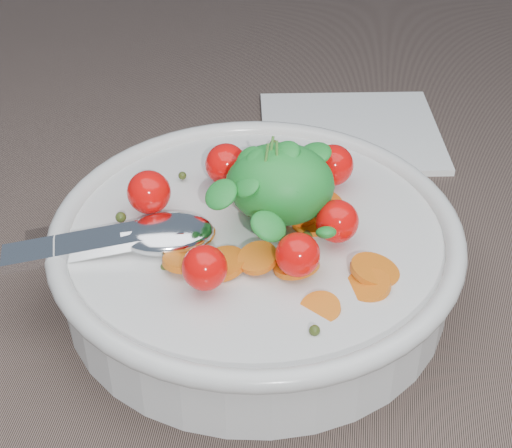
# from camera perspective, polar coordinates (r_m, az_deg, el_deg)

# --- Properties ---
(ground) EXTENTS (6.00, 6.00, 0.00)m
(ground) POSITION_cam_1_polar(r_m,az_deg,el_deg) (0.54, -0.22, -3.00)
(ground) COLOR brown
(ground) RESTS_ON ground
(bowl) EXTENTS (0.28, 0.26, 0.11)m
(bowl) POSITION_cam_1_polar(r_m,az_deg,el_deg) (0.50, 0.01, -1.98)
(bowl) COLOR silver
(bowl) RESTS_ON ground
(napkin) EXTENTS (0.17, 0.15, 0.01)m
(napkin) POSITION_cam_1_polar(r_m,az_deg,el_deg) (0.68, 6.88, 6.66)
(napkin) COLOR white
(napkin) RESTS_ON ground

